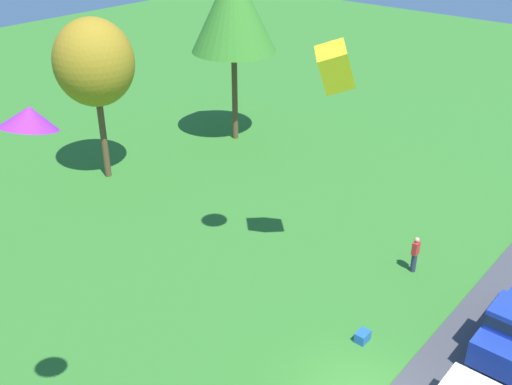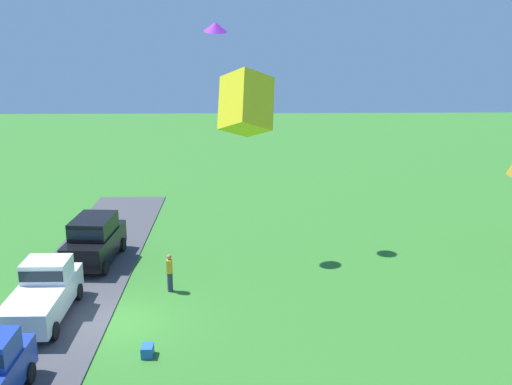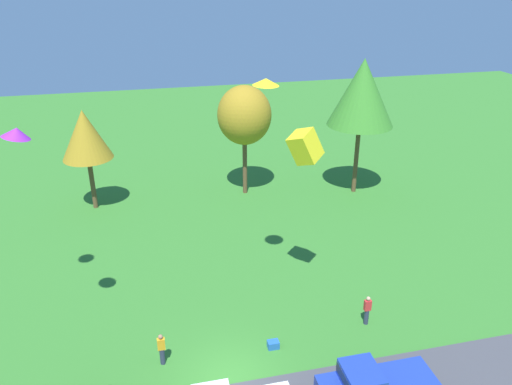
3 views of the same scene
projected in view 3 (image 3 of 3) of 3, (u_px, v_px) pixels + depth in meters
ground_plane at (229, 378)px, 22.90m from camera, size 120.00×120.00×0.00m
person_on_lawn at (162, 349)px, 23.38m from camera, size 0.36×0.24×1.71m
person_beside_suv at (367, 310)px, 26.01m from camera, size 0.36×0.24×1.71m
tree_far_right at (85, 135)px, 36.50m from camera, size 3.69×3.69×7.78m
tree_center_back at (244, 116)px, 38.74m from camera, size 4.23×4.23×8.93m
tree_left_of_center at (362, 93)px, 38.26m from camera, size 5.17×5.17×10.92m
cooler_box at (273, 345)px, 24.62m from camera, size 0.56×0.40×0.40m
kite_delta_near_flag at (16, 133)px, 19.81m from camera, size 1.37×1.31×0.67m
kite_box_over_trees at (305, 147)px, 24.47m from camera, size 2.01×1.59×2.01m
kite_delta_low_drifter at (266, 82)px, 23.46m from camera, size 1.80×1.80×0.39m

